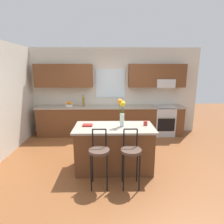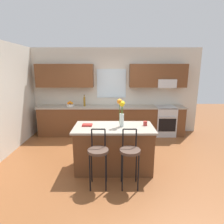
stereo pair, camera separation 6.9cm
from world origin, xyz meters
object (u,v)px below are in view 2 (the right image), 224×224
at_px(kitchen_island, 113,148).
at_px(fruit_bowl_oranges, 70,104).
at_px(cookbook, 87,125).
at_px(bottle_olive_oil, 84,102).
at_px(oven_range, 164,121).
at_px(bar_stool_middle, 130,153).
at_px(mug_ceramic, 145,123).
at_px(bar_stool_near, 98,153).
at_px(flower_vase, 121,109).

height_order(kitchen_island, fruit_bowl_oranges, fruit_bowl_oranges).
height_order(kitchen_island, cookbook, cookbook).
bearing_deg(cookbook, bottle_olive_oil, 99.70).
height_order(oven_range, kitchen_island, same).
bearing_deg(oven_range, cookbook, -137.06).
xyz_separation_m(oven_range, bar_stool_middle, (-1.36, -2.71, 0.18)).
height_order(oven_range, bottle_olive_oil, bottle_olive_oil).
bearing_deg(bar_stool_middle, cookbook, 140.22).
bearing_deg(oven_range, bottle_olive_oil, 179.44).
xyz_separation_m(cookbook, fruit_bowl_oranges, (-0.80, 2.05, 0.04)).
distance_m(bar_stool_middle, mug_ceramic, 0.86).
xyz_separation_m(bar_stool_middle, fruit_bowl_oranges, (-1.62, 2.73, 0.34)).
bearing_deg(bar_stool_middle, kitchen_island, 113.79).
relative_size(kitchen_island, fruit_bowl_oranges, 6.71).
height_order(bar_stool_middle, mug_ceramic, bar_stool_middle).
distance_m(fruit_bowl_oranges, bottle_olive_oil, 0.46).
height_order(kitchen_island, bar_stool_near, bar_stool_near).
bearing_deg(fruit_bowl_oranges, bar_stool_near, -68.71).
relative_size(fruit_bowl_oranges, bottle_olive_oil, 0.67).
height_order(oven_range, fruit_bowl_oranges, fruit_bowl_oranges).
bearing_deg(fruit_bowl_oranges, mug_ceramic, -45.65).
relative_size(cookbook, fruit_bowl_oranges, 0.83).
bearing_deg(bar_stool_middle, mug_ceramic, 61.95).
height_order(oven_range, bar_stool_near, bar_stool_near).
bearing_deg(kitchen_island, bottle_olive_oil, 112.98).
relative_size(kitchen_island, bar_stool_middle, 1.55).
distance_m(kitchen_island, flower_vase, 0.83).
bearing_deg(flower_vase, cookbook, 176.70).
height_order(kitchen_island, mug_ceramic, mug_ceramic).
relative_size(bar_stool_middle, fruit_bowl_oranges, 4.34).
bearing_deg(oven_range, flower_vase, -125.63).
bearing_deg(bar_stool_near, kitchen_island, 66.21).
distance_m(cookbook, bottle_olive_oil, 2.08).
bearing_deg(bottle_olive_oil, oven_range, -0.56).
distance_m(bar_stool_middle, fruit_bowl_oranges, 3.19).
xyz_separation_m(flower_vase, mug_ceramic, (0.49, 0.06, -0.31)).
relative_size(kitchen_island, bottle_olive_oil, 4.51).
xyz_separation_m(oven_range, mug_ceramic, (-0.99, -2.01, 0.51)).
distance_m(kitchen_island, mug_ceramic, 0.82).
xyz_separation_m(kitchen_island, bar_stool_middle, (0.28, -0.62, 0.17)).
bearing_deg(cookbook, fruit_bowl_oranges, 111.23).
relative_size(kitchen_island, flower_vase, 2.85).
bearing_deg(flower_vase, oven_range, 54.37).
bearing_deg(kitchen_island, fruit_bowl_oranges, 122.43).
height_order(mug_ceramic, bottle_olive_oil, bottle_olive_oil).
relative_size(bar_stool_near, mug_ceramic, 11.58).
xyz_separation_m(oven_range, cookbook, (-2.18, -2.02, 0.48)).
height_order(bar_stool_near, cookbook, bar_stool_near).
bearing_deg(bar_stool_middle, bar_stool_near, 180.00).
bearing_deg(cookbook, kitchen_island, -6.00).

